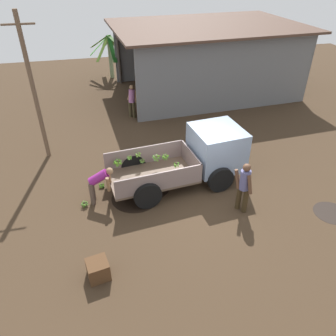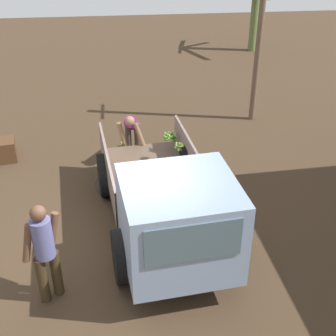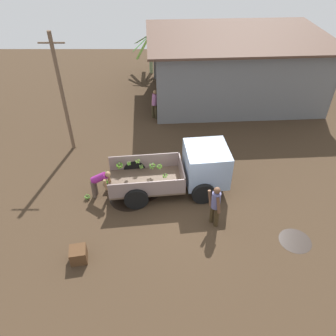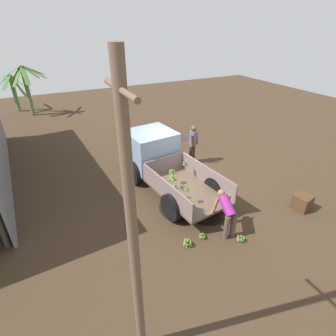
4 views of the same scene
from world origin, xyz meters
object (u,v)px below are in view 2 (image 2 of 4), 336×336
at_px(cargo_truck, 172,213).
at_px(banana_bunch_on_ground_1, 164,155).
at_px(banana_bunch_on_ground_2, 125,144).
at_px(wooden_crate_0, 4,150).
at_px(utility_pole, 261,18).
at_px(person_worker_loading, 132,129).
at_px(person_foreground_visitor, 44,249).
at_px(banana_bunch_on_ground_0, 186,150).

xyz_separation_m(cargo_truck, banana_bunch_on_ground_1, (-3.61, 0.21, -0.93)).
relative_size(banana_bunch_on_ground_2, wooden_crate_0, 0.47).
relative_size(utility_pole, person_worker_loading, 4.23).
bearing_deg(person_worker_loading, wooden_crate_0, -88.51).
distance_m(utility_pole, wooden_crate_0, 7.12).
xyz_separation_m(person_foreground_visitor, person_worker_loading, (-4.30, 1.46, -0.20)).
bearing_deg(banana_bunch_on_ground_1, person_foreground_visitor, -27.54).
bearing_deg(person_worker_loading, cargo_truck, 14.31).
relative_size(cargo_truck, person_worker_loading, 3.78).
distance_m(utility_pole, person_worker_loading, 4.39).
relative_size(person_foreground_visitor, wooden_crate_0, 3.32).
bearing_deg(cargo_truck, banana_bunch_on_ground_1, 170.02).
distance_m(banana_bunch_on_ground_0, wooden_crate_0, 4.34).
height_order(utility_pole, wooden_crate_0, utility_pole).
distance_m(banana_bunch_on_ground_1, banana_bunch_on_ground_2, 1.09).
height_order(person_foreground_visitor, banana_bunch_on_ground_0, person_foreground_visitor).
distance_m(cargo_truck, utility_pole, 6.51).
height_order(cargo_truck, person_worker_loading, cargo_truck).
relative_size(person_worker_loading, banana_bunch_on_ground_1, 6.27).
bearing_deg(person_foreground_visitor, person_worker_loading, -53.24).
xyz_separation_m(person_worker_loading, banana_bunch_on_ground_1, (0.06, 0.75, -0.69)).
bearing_deg(banana_bunch_on_ground_1, banana_bunch_on_ground_0, 97.76).
relative_size(cargo_truck, person_foreground_visitor, 2.77).
bearing_deg(wooden_crate_0, banana_bunch_on_ground_1, 85.45).
relative_size(cargo_truck, banana_bunch_on_ground_2, 19.53).
bearing_deg(banana_bunch_on_ground_2, person_worker_loading, 17.02).
bearing_deg(person_worker_loading, banana_bunch_on_ground_1, 91.39).
bearing_deg(person_worker_loading, person_foreground_visitor, -12.74).
bearing_deg(cargo_truck, wooden_crate_0, -144.23).
height_order(person_worker_loading, banana_bunch_on_ground_2, person_worker_loading).
xyz_separation_m(person_worker_loading, banana_bunch_on_ground_0, (-0.01, 1.30, -0.65)).
distance_m(person_worker_loading, wooden_crate_0, 3.08).
xyz_separation_m(cargo_truck, person_foreground_visitor, (0.63, -2.00, -0.04)).
distance_m(banana_bunch_on_ground_1, wooden_crate_0, 3.80).
xyz_separation_m(utility_pole, banana_bunch_on_ground_0, (1.87, -2.12, -2.66)).
distance_m(utility_pole, banana_bunch_on_ground_0, 3.88).
xyz_separation_m(cargo_truck, wooden_crate_0, (-3.91, -3.57, -0.75)).
height_order(person_worker_loading, banana_bunch_on_ground_0, person_worker_loading).
bearing_deg(person_foreground_visitor, banana_bunch_on_ground_1, -62.01).
distance_m(person_foreground_visitor, wooden_crate_0, 4.86).
distance_m(banana_bunch_on_ground_2, wooden_crate_0, 2.89).
bearing_deg(person_worker_loading, banana_bunch_on_ground_2, -156.96).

